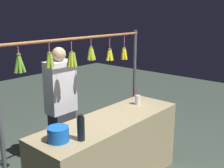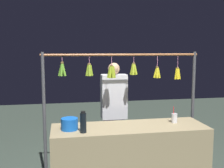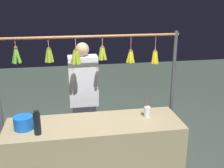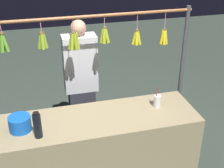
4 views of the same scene
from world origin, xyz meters
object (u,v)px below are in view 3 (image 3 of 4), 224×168
object	(u,v)px
water_bottle	(37,123)
vendor_person	(84,102)
blue_bucket	(23,123)
drink_cup	(147,112)

from	to	relation	value
water_bottle	vendor_person	world-z (taller)	vendor_person
water_bottle	vendor_person	size ratio (longest dim) A/B	0.16
water_bottle	blue_bucket	size ratio (longest dim) A/B	1.25
vendor_person	drink_cup	bearing A→B (deg)	131.91
vendor_person	blue_bucket	bearing A→B (deg)	49.49
blue_bucket	vendor_person	bearing A→B (deg)	-130.51
blue_bucket	drink_cup	world-z (taller)	drink_cup
drink_cup	vendor_person	world-z (taller)	vendor_person
drink_cup	vendor_person	bearing A→B (deg)	-48.09
water_bottle	drink_cup	world-z (taller)	water_bottle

